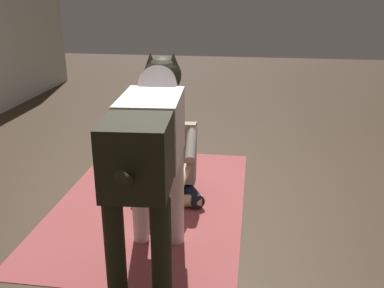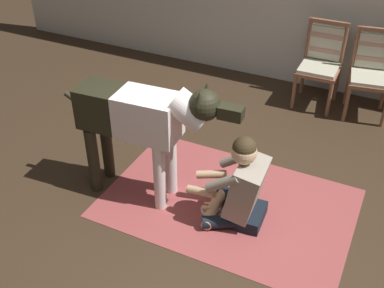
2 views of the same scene
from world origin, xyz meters
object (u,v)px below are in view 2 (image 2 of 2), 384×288
(person_sitting_on_floor, at_px, (240,187))
(large_dog, at_px, (142,119))
(dining_chair_right_of_pair, at_px, (372,69))
(hot_dog_on_plate, at_px, (212,208))
(dining_chair_left_of_pair, at_px, (321,60))

(person_sitting_on_floor, height_order, large_dog, large_dog)
(large_dog, bearing_deg, person_sitting_on_floor, 3.88)
(large_dog, bearing_deg, dining_chair_right_of_pair, 57.61)
(person_sitting_on_floor, distance_m, large_dog, 0.99)
(dining_chair_right_of_pair, height_order, large_dog, large_dog)
(person_sitting_on_floor, xyz_separation_m, hot_dog_on_plate, (-0.24, -0.02, -0.32))
(dining_chair_left_of_pair, bearing_deg, dining_chair_right_of_pair, -0.12)
(person_sitting_on_floor, relative_size, hot_dog_on_plate, 4.11)
(dining_chair_right_of_pair, bearing_deg, hot_dog_on_plate, -110.68)
(person_sitting_on_floor, height_order, hot_dog_on_plate, person_sitting_on_floor)
(large_dog, xyz_separation_m, hot_dog_on_plate, (0.64, 0.04, -0.77))
(dining_chair_right_of_pair, xyz_separation_m, hot_dog_on_plate, (-0.90, -2.38, -0.52))
(dining_chair_left_of_pair, relative_size, large_dog, 0.61)
(dining_chair_left_of_pair, distance_m, hot_dog_on_plate, 2.45)
(dining_chair_left_of_pair, height_order, person_sitting_on_floor, dining_chair_left_of_pair)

